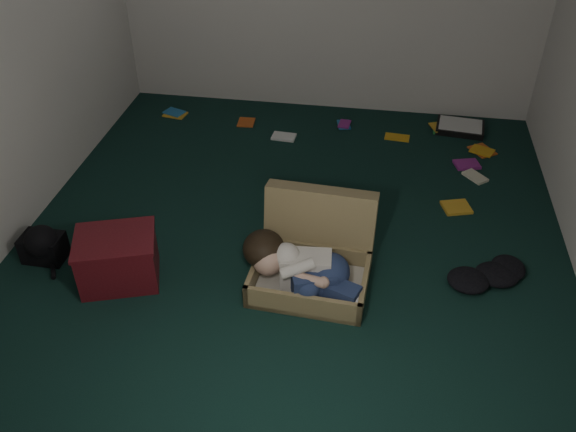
# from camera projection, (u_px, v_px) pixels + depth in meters

# --- Properties ---
(floor) EXTENTS (4.50, 4.50, 0.00)m
(floor) POSITION_uv_depth(u_px,v_px,m) (291.00, 242.00, 4.51)
(floor) COLOR black
(floor) RESTS_ON ground
(wall_front) EXTENTS (4.50, 0.00, 4.50)m
(wall_front) POSITION_uv_depth(u_px,v_px,m) (184.00, 366.00, 1.95)
(wall_front) COLOR silver
(wall_front) RESTS_ON ground
(suitcase) EXTENTS (0.81, 0.79, 0.56)m
(suitcase) POSITION_uv_depth(u_px,v_px,m) (314.00, 255.00, 4.13)
(suitcase) COLOR #917E50
(suitcase) RESTS_ON floor
(person) EXTENTS (0.82, 0.43, 0.35)m
(person) POSITION_uv_depth(u_px,v_px,m) (301.00, 267.00, 3.96)
(person) COLOR silver
(person) RESTS_ON suitcase
(maroon_bin) EXTENTS (0.63, 0.56, 0.36)m
(maroon_bin) POSITION_uv_depth(u_px,v_px,m) (118.00, 259.00, 4.08)
(maroon_bin) COLOR #531017
(maroon_bin) RESTS_ON floor
(backpack) EXTENTS (0.36, 0.29, 0.21)m
(backpack) POSITION_uv_depth(u_px,v_px,m) (43.00, 247.00, 4.29)
(backpack) COLOR black
(backpack) RESTS_ON floor
(clothing_pile) EXTENTS (0.51, 0.44, 0.14)m
(clothing_pile) POSITION_uv_depth(u_px,v_px,m) (488.00, 273.00, 4.12)
(clothing_pile) COLOR black
(clothing_pile) RESTS_ON floor
(paper_tray) EXTENTS (0.48, 0.38, 0.06)m
(paper_tray) POSITION_uv_depth(u_px,v_px,m) (460.00, 127.00, 5.86)
(paper_tray) COLOR black
(paper_tray) RESTS_ON floor
(book_scatter) EXTENTS (3.20, 1.49, 0.02)m
(book_scatter) POSITION_uv_depth(u_px,v_px,m) (372.00, 144.00, 5.63)
(book_scatter) COLOR gold
(book_scatter) RESTS_ON floor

